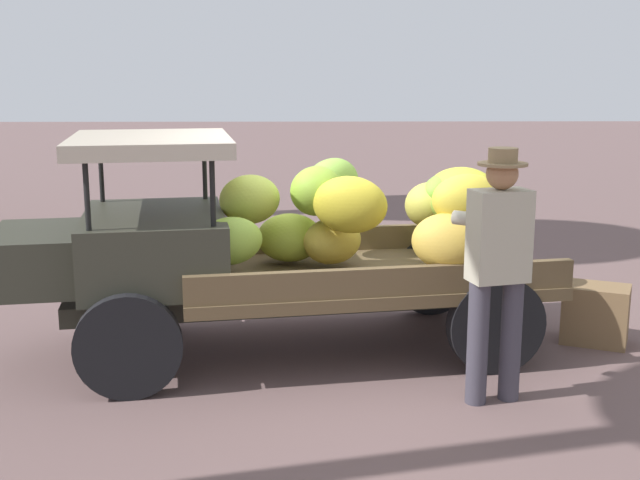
% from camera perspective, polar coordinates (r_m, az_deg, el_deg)
% --- Properties ---
extents(ground_plane, '(60.00, 60.00, 0.00)m').
position_cam_1_polar(ground_plane, '(7.16, 1.76, -7.17)').
color(ground_plane, brown).
extents(truck, '(4.62, 2.34, 1.83)m').
position_cam_1_polar(truck, '(6.75, -2.65, -0.13)').
color(truck, '#313227').
rests_on(truck, ground).
extents(farmer, '(0.54, 0.50, 1.82)m').
position_cam_1_polar(farmer, '(5.77, 12.38, -1.39)').
color(farmer, '#403C48').
rests_on(farmer, ground).
extents(wooden_crate, '(0.65, 0.58, 0.51)m').
position_cam_1_polar(wooden_crate, '(7.46, 18.79, -4.96)').
color(wooden_crate, brown).
rests_on(wooden_crate, ground).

